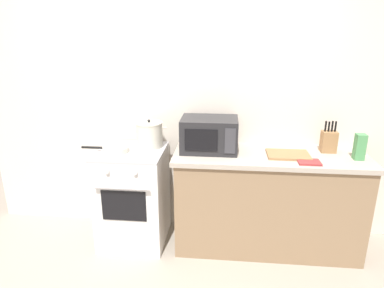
{
  "coord_description": "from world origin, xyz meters",
  "views": [
    {
      "loc": [
        0.49,
        -2.22,
        1.92
      ],
      "look_at": [
        0.21,
        0.6,
        1.0
      ],
      "focal_mm": 31.59,
      "sensor_mm": 36.0,
      "label": 1
    }
  ],
  "objects_px": {
    "frying_pan": "(115,149)",
    "microwave": "(209,134)",
    "stock_pot": "(149,135)",
    "cutting_board": "(288,155)",
    "pasta_box": "(360,147)",
    "knife_block": "(329,141)",
    "stove": "(133,196)",
    "oven_mitt": "(309,162)"
  },
  "relations": [
    {
      "from": "oven_mitt",
      "to": "cutting_board",
      "type": "bearing_deg",
      "value": 131.67
    },
    {
      "from": "stove",
      "to": "oven_mitt",
      "type": "bearing_deg",
      "value": -5.89
    },
    {
      "from": "stove",
      "to": "stock_pot",
      "type": "height_order",
      "value": "stock_pot"
    },
    {
      "from": "stock_pot",
      "to": "knife_block",
      "type": "xyz_separation_m",
      "value": [
        1.62,
        0.02,
        -0.02
      ]
    },
    {
      "from": "stock_pot",
      "to": "knife_block",
      "type": "relative_size",
      "value": 1.16
    },
    {
      "from": "stove",
      "to": "cutting_board",
      "type": "height_order",
      "value": "cutting_board"
    },
    {
      "from": "stove",
      "to": "oven_mitt",
      "type": "height_order",
      "value": "oven_mitt"
    },
    {
      "from": "stock_pot",
      "to": "oven_mitt",
      "type": "relative_size",
      "value": 1.84
    },
    {
      "from": "stock_pot",
      "to": "cutting_board",
      "type": "distance_m",
      "value": 1.26
    },
    {
      "from": "microwave",
      "to": "oven_mitt",
      "type": "height_order",
      "value": "microwave"
    },
    {
      "from": "stock_pot",
      "to": "cutting_board",
      "type": "bearing_deg",
      "value": -5.66
    },
    {
      "from": "knife_block",
      "to": "cutting_board",
      "type": "bearing_deg",
      "value": -159.22
    },
    {
      "from": "microwave",
      "to": "knife_block",
      "type": "distance_m",
      "value": 1.06
    },
    {
      "from": "knife_block",
      "to": "oven_mitt",
      "type": "bearing_deg",
      "value": -127.05
    },
    {
      "from": "microwave",
      "to": "oven_mitt",
      "type": "bearing_deg",
      "value": -15.96
    },
    {
      "from": "microwave",
      "to": "knife_block",
      "type": "bearing_deg",
      "value": 3.35
    },
    {
      "from": "stock_pot",
      "to": "oven_mitt",
      "type": "xyz_separation_m",
      "value": [
        1.39,
        -0.28,
        -0.11
      ]
    },
    {
      "from": "stock_pot",
      "to": "cutting_board",
      "type": "xyz_separation_m",
      "value": [
        1.25,
        -0.12,
        -0.11
      ]
    },
    {
      "from": "frying_pan",
      "to": "knife_block",
      "type": "distance_m",
      "value": 1.9
    },
    {
      "from": "microwave",
      "to": "stock_pot",
      "type": "bearing_deg",
      "value": 175.33
    },
    {
      "from": "frying_pan",
      "to": "microwave",
      "type": "xyz_separation_m",
      "value": [
        0.83,
        0.13,
        0.12
      ]
    },
    {
      "from": "frying_pan",
      "to": "pasta_box",
      "type": "distance_m",
      "value": 2.1
    },
    {
      "from": "oven_mitt",
      "to": "stove",
      "type": "bearing_deg",
      "value": 174.11
    },
    {
      "from": "stock_pot",
      "to": "pasta_box",
      "type": "bearing_deg",
      "value": -4.82
    },
    {
      "from": "frying_pan",
      "to": "oven_mitt",
      "type": "xyz_separation_m",
      "value": [
        1.67,
        -0.11,
        -0.02
      ]
    },
    {
      "from": "frying_pan",
      "to": "oven_mitt",
      "type": "height_order",
      "value": "frying_pan"
    },
    {
      "from": "stock_pot",
      "to": "frying_pan",
      "type": "xyz_separation_m",
      "value": [
        -0.28,
        -0.18,
        -0.09
      ]
    },
    {
      "from": "stock_pot",
      "to": "frying_pan",
      "type": "bearing_deg",
      "value": -147.4
    },
    {
      "from": "stove",
      "to": "pasta_box",
      "type": "distance_m",
      "value": 2.05
    },
    {
      "from": "frying_pan",
      "to": "microwave",
      "type": "relative_size",
      "value": 0.86
    },
    {
      "from": "microwave",
      "to": "cutting_board",
      "type": "height_order",
      "value": "microwave"
    },
    {
      "from": "stock_pot",
      "to": "microwave",
      "type": "bearing_deg",
      "value": -4.67
    },
    {
      "from": "stock_pot",
      "to": "oven_mitt",
      "type": "bearing_deg",
      "value": -11.53
    },
    {
      "from": "stove",
      "to": "microwave",
      "type": "bearing_deg",
      "value": 6.39
    },
    {
      "from": "microwave",
      "to": "pasta_box",
      "type": "height_order",
      "value": "microwave"
    },
    {
      "from": "cutting_board",
      "to": "pasta_box",
      "type": "xyz_separation_m",
      "value": [
        0.57,
        -0.03,
        0.1
      ]
    },
    {
      "from": "stove",
      "to": "frying_pan",
      "type": "relative_size",
      "value": 2.13
    },
    {
      "from": "frying_pan",
      "to": "knife_block",
      "type": "relative_size",
      "value": 1.52
    },
    {
      "from": "stove",
      "to": "knife_block",
      "type": "distance_m",
      "value": 1.86
    },
    {
      "from": "stove",
      "to": "microwave",
      "type": "relative_size",
      "value": 1.84
    },
    {
      "from": "frying_pan",
      "to": "microwave",
      "type": "height_order",
      "value": "microwave"
    },
    {
      "from": "knife_block",
      "to": "pasta_box",
      "type": "bearing_deg",
      "value": -40.0
    }
  ]
}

